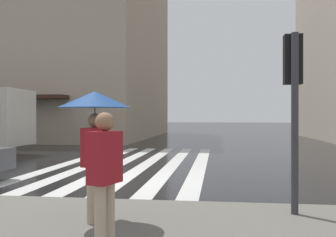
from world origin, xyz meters
The scene contains 6 objects.
ground_plane centered at (0.00, 0.00, 0.00)m, with size 220.00×220.00×0.00m, color black.
zebra_crossing centered at (4.00, 0.54, 0.00)m, with size 13.00×5.50×0.01m.
haussmann_block_mid centered at (22.38, 15.07, 9.39)m, with size 20.98×24.11×19.18m.
traffic_signal_post centered at (-3.64, -3.88, 2.34)m, with size 0.44×0.30×3.03m.
pedestrian_with_floral_umbrella centered at (-4.66, -0.72, 1.81)m, with size 1.12×1.12×2.02m.
pedestrian_approaching_kerb centered at (-6.09, -1.31, 1.14)m, with size 0.45×0.35×1.68m.
Camera 1 is at (-10.31, -2.60, 1.78)m, focal length 40.56 mm.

